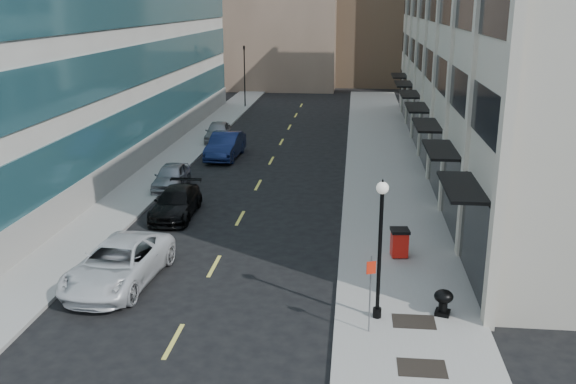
% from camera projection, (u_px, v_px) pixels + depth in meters
% --- Properties ---
extents(ground, '(160.00, 160.00, 0.00)m').
position_uv_depth(ground, '(154.00, 377.00, 18.25)').
color(ground, black).
rests_on(ground, ground).
extents(sidewalk_right, '(5.00, 80.00, 0.15)m').
position_uv_depth(sidewalk_right, '(388.00, 187.00, 36.55)').
color(sidewalk_right, gray).
rests_on(sidewalk_right, ground).
extents(sidewalk_left, '(3.00, 80.00, 0.15)m').
position_uv_depth(sidewalk_left, '(150.00, 181.00, 37.94)').
color(sidewalk_left, gray).
rests_on(sidewalk_left, ground).
extents(building_right, '(15.30, 46.50, 18.25)m').
position_uv_depth(building_right, '(543.00, 23.00, 39.74)').
color(building_right, '#BAAF9D').
rests_on(building_right, ground).
extents(building_left, '(16.14, 46.00, 20.00)m').
position_uv_depth(building_left, '(35.00, 6.00, 42.72)').
color(building_left, beige).
rests_on(building_left, ground).
extents(skyline_stone, '(10.00, 14.00, 20.00)m').
position_uv_depth(skyline_stone, '(463.00, 4.00, 76.53)').
color(skyline_stone, '#BAAF9D').
rests_on(skyline_stone, ground).
extents(grate_mid, '(1.40, 1.00, 0.01)m').
position_uv_depth(grate_mid, '(422.00, 368.00, 18.40)').
color(grate_mid, black).
rests_on(grate_mid, sidewalk_right).
extents(grate_far, '(1.40, 1.00, 0.01)m').
position_uv_depth(grate_far, '(414.00, 321.00, 21.07)').
color(grate_far, black).
rests_on(grate_far, sidewalk_right).
extents(road_centerline, '(0.15, 68.20, 0.01)m').
position_uv_depth(road_centerline, '(250.00, 200.00, 34.45)').
color(road_centerline, '#D8CC4C').
rests_on(road_centerline, ground).
extents(traffic_signal, '(0.66, 0.66, 6.98)m').
position_uv_depth(traffic_signal, '(244.00, 50.00, 62.92)').
color(traffic_signal, black).
rests_on(traffic_signal, ground).
extents(car_white_van, '(3.13, 6.00, 1.61)m').
position_uv_depth(car_white_van, '(118.00, 264.00, 24.05)').
color(car_white_van, silver).
rests_on(car_white_van, ground).
extents(car_black_pickup, '(2.07, 4.82, 1.38)m').
position_uv_depth(car_black_pickup, '(176.00, 203.00, 31.71)').
color(car_black_pickup, black).
rests_on(car_black_pickup, ground).
extents(car_silver_sedan, '(1.86, 4.22, 1.41)m').
position_uv_depth(car_silver_sedan, '(171.00, 176.00, 36.45)').
color(car_silver_sedan, gray).
rests_on(car_silver_sedan, ground).
extents(car_blue_sedan, '(2.02, 5.29, 1.72)m').
position_uv_depth(car_blue_sedan, '(225.00, 146.00, 43.51)').
color(car_blue_sedan, '#121D46').
rests_on(car_blue_sedan, ground).
extents(car_grey_sedan, '(2.18, 4.58, 1.51)m').
position_uv_depth(car_grey_sedan, '(218.00, 132.00, 48.64)').
color(car_grey_sedan, gray).
rests_on(car_grey_sedan, ground).
extents(trash_bin, '(0.81, 0.87, 1.20)m').
position_uv_depth(trash_bin, '(399.00, 242.00, 26.27)').
color(trash_bin, red).
rests_on(trash_bin, sidewalk_right).
extents(lamppost, '(0.40, 0.40, 4.80)m').
position_uv_depth(lamppost, '(380.00, 238.00, 20.58)').
color(lamppost, black).
rests_on(lamppost, sidewalk_right).
extents(sign_post, '(0.30, 0.12, 2.58)m').
position_uv_depth(sign_post, '(371.00, 284.00, 19.98)').
color(sign_post, slate).
rests_on(sign_post, sidewalk_right).
extents(urn_planter, '(0.64, 0.64, 0.89)m').
position_uv_depth(urn_planter, '(443.00, 300.00, 21.40)').
color(urn_planter, black).
rests_on(urn_planter, sidewalk_right).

